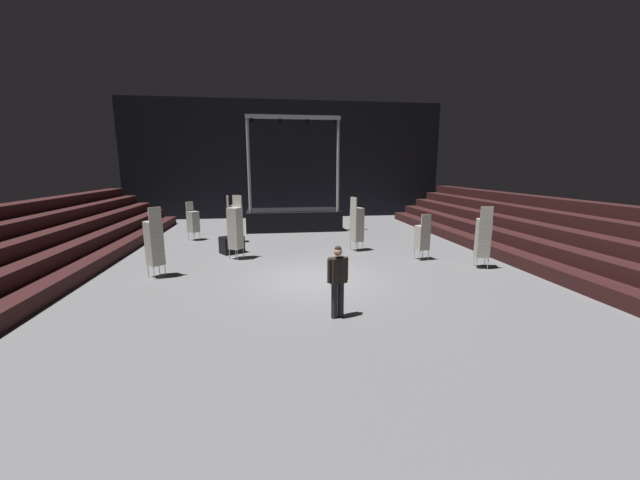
% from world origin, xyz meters
% --- Properties ---
extents(ground_plane, '(22.00, 30.00, 0.10)m').
position_xyz_m(ground_plane, '(0.00, 0.00, -0.05)').
color(ground_plane, slate).
extents(arena_end_wall, '(22.00, 0.30, 8.00)m').
position_xyz_m(arena_end_wall, '(0.00, 15.00, 4.00)').
color(arena_end_wall, black).
rests_on(arena_end_wall, ground_plane).
extents(bleacher_bank_left, '(3.75, 24.00, 2.25)m').
position_xyz_m(bleacher_bank_left, '(-9.12, 1.00, 1.12)').
color(bleacher_bank_left, black).
rests_on(bleacher_bank_left, ground_plane).
extents(bleacher_bank_right, '(3.75, 24.00, 2.25)m').
position_xyz_m(bleacher_bank_right, '(9.12, 1.00, 1.12)').
color(bleacher_bank_right, black).
rests_on(bleacher_bank_right, ground_plane).
extents(stage_riser, '(5.28, 2.68, 6.19)m').
position_xyz_m(stage_riser, '(-0.00, 9.79, 0.68)').
color(stage_riser, black).
rests_on(stage_riser, ground_plane).
extents(man_with_tie, '(0.56, 0.36, 1.75)m').
position_xyz_m(man_with_tie, '(0.10, -3.15, 0.99)').
color(man_with_tie, black).
rests_on(man_with_tie, ground_plane).
extents(chair_stack_front_left, '(0.58, 0.58, 2.31)m').
position_xyz_m(chair_stack_front_left, '(2.27, 3.80, 1.15)').
color(chair_stack_front_left, '#B2B5BA').
rests_on(chair_stack_front_left, ground_plane).
extents(chair_stack_front_right, '(0.51, 0.51, 1.79)m').
position_xyz_m(chair_stack_front_right, '(4.40, 1.89, 0.90)').
color(chair_stack_front_right, '#B2B5BA').
rests_on(chair_stack_front_right, ground_plane).
extents(chair_stack_mid_left, '(0.62, 0.62, 2.31)m').
position_xyz_m(chair_stack_mid_left, '(-5.14, 0.96, 1.15)').
color(chair_stack_mid_left, '#B2B5BA').
rests_on(chair_stack_mid_left, ground_plane).
extents(chair_stack_mid_right, '(0.55, 0.55, 2.22)m').
position_xyz_m(chair_stack_mid_right, '(6.01, 0.45, 1.11)').
color(chair_stack_mid_right, '#B2B5BA').
rests_on(chair_stack_mid_right, ground_plane).
extents(chair_stack_mid_centre, '(0.53, 0.53, 2.22)m').
position_xyz_m(chair_stack_mid_centre, '(-3.13, 6.35, 1.11)').
color(chair_stack_mid_centre, '#B2B5BA').
rests_on(chair_stack_mid_centre, ground_plane).
extents(chair_stack_rear_left, '(0.61, 0.61, 2.48)m').
position_xyz_m(chair_stack_rear_left, '(-2.74, 3.05, 1.24)').
color(chair_stack_rear_left, '#B2B5BA').
rests_on(chair_stack_rear_left, ground_plane).
extents(chair_stack_rear_right, '(0.62, 0.62, 1.88)m').
position_xyz_m(chair_stack_rear_right, '(-5.10, 7.20, 0.94)').
color(chair_stack_rear_right, '#B2B5BA').
rests_on(chair_stack_rear_right, ground_plane).
extents(equipment_road_case, '(1.08, 1.00, 0.71)m').
position_xyz_m(equipment_road_case, '(-3.00, 4.08, 0.35)').
color(equipment_road_case, black).
rests_on(equipment_road_case, ground_plane).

